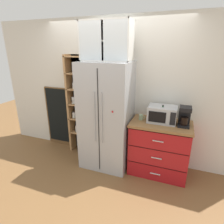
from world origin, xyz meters
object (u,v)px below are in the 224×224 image
at_px(bottle_green, 162,115).
at_px(microwave, 162,114).
at_px(coffee_maker, 185,116).
at_px(refrigerator, 107,116).
at_px(bottle_cobalt, 162,116).
at_px(mug_sage, 141,117).
at_px(chalkboard_menu, 59,117).

bearing_deg(bottle_green, microwave, 94.37).
bearing_deg(microwave, coffee_maker, -7.22).
xyz_separation_m(refrigerator, microwave, (0.92, 0.10, 0.12)).
relative_size(coffee_maker, bottle_cobalt, 1.19).
bearing_deg(refrigerator, bottle_cobalt, 4.00).
bearing_deg(bottle_green, coffee_maker, -2.32).
bearing_deg(coffee_maker, bottle_cobalt, 179.36).
xyz_separation_m(microwave, mug_sage, (-0.33, -0.03, -0.09)).
bearing_deg(bottle_green, mug_sage, 179.88).
xyz_separation_m(microwave, chalkboard_menu, (-2.15, 0.21, -0.40)).
distance_m(bottle_cobalt, bottle_green, 0.02).
bearing_deg(bottle_green, chalkboard_menu, 173.74).
distance_m(bottle_green, chalkboard_menu, 2.20).
bearing_deg(microwave, bottle_cobalt, -86.74).
distance_m(coffee_maker, bottle_cobalt, 0.33).
bearing_deg(microwave, chalkboard_menu, 174.50).
bearing_deg(coffee_maker, mug_sage, 178.78).
relative_size(refrigerator, mug_sage, 17.49).
distance_m(refrigerator, chalkboard_menu, 1.30).
distance_m(refrigerator, bottle_green, 0.93).
xyz_separation_m(bottle_cobalt, bottle_green, (0.00, 0.01, 0.01)).
height_order(refrigerator, mug_sage, refrigerator).
relative_size(mug_sage, chalkboard_menu, 0.08).
relative_size(microwave, chalkboard_menu, 0.34).
xyz_separation_m(refrigerator, bottle_green, (0.92, 0.07, 0.12)).
xyz_separation_m(microwave, bottle_green, (0.00, -0.03, -0.00)).
relative_size(bottle_green, chalkboard_menu, 0.23).
bearing_deg(chalkboard_menu, microwave, -5.50).
height_order(coffee_maker, chalkboard_menu, chalkboard_menu).
xyz_separation_m(refrigerator, mug_sage, (0.59, 0.07, 0.03)).
distance_m(microwave, coffee_maker, 0.34).
bearing_deg(chalkboard_menu, coffee_maker, -5.74).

